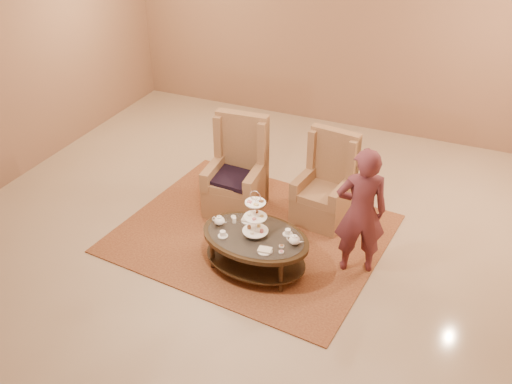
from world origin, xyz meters
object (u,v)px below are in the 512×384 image
at_px(armchair_left, 238,179).
at_px(person, 361,212).
at_px(tea_table, 255,241).
at_px(armchair_right, 326,191).

relative_size(armchair_left, person, 0.83).
height_order(tea_table, person, person).
xyz_separation_m(armchair_left, person, (1.84, -0.65, 0.35)).
relative_size(tea_table, armchair_left, 1.03).
height_order(armchair_left, armchair_right, armchair_left).
distance_m(tea_table, armchair_left, 1.36).
bearing_deg(armchair_left, person, -24.04).
height_order(tea_table, armchair_left, armchair_left).
bearing_deg(tea_table, armchair_left, 128.59).
xyz_separation_m(armchair_left, armchair_right, (1.18, 0.24, -0.04)).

